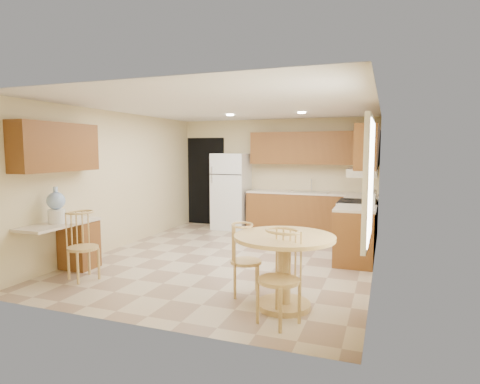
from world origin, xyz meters
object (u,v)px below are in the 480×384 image
(chair_table_a, at_px, (244,254))
(water_crock, at_px, (56,207))
(chair_desk, at_px, (78,240))
(dining_table, at_px, (284,261))
(chair_table_b, at_px, (276,270))
(refrigerator, at_px, (231,191))
(stove, at_px, (357,226))

(chair_table_a, bearing_deg, water_crock, -109.10)
(chair_desk, height_order, water_crock, water_crock)
(dining_table, relative_size, chair_table_b, 1.17)
(refrigerator, height_order, stove, refrigerator)
(chair_desk, bearing_deg, chair_table_b, 105.10)
(refrigerator, bearing_deg, stove, -22.99)
(refrigerator, distance_m, chair_table_a, 4.37)
(chair_desk, relative_size, water_crock, 1.82)
(refrigerator, height_order, chair_desk, refrigerator)
(chair_table_b, xyz_separation_m, water_crock, (-3.38, 0.56, 0.41))
(refrigerator, bearing_deg, chair_table_b, -63.56)
(refrigerator, distance_m, chair_desk, 4.29)
(chair_desk, xyz_separation_m, water_crock, (-0.45, 0.10, 0.43))
(stove, distance_m, water_crock, 4.92)
(chair_table_a, bearing_deg, refrigerator, -178.46)
(dining_table, height_order, water_crock, water_crock)
(refrigerator, relative_size, chair_table_a, 1.95)
(refrigerator, height_order, chair_table_a, refrigerator)
(stove, xyz_separation_m, chair_desk, (-3.47, -3.01, 0.11))
(chair_table_a, bearing_deg, chair_desk, -106.23)
(refrigerator, relative_size, chair_desk, 1.83)
(chair_table_b, xyz_separation_m, chair_desk, (-2.93, 0.46, -0.02))
(stove, distance_m, chair_table_a, 3.01)
(water_crock, bearing_deg, refrigerator, 75.76)
(stove, distance_m, chair_desk, 4.60)
(stove, xyz_separation_m, chair_table_a, (-1.14, -2.78, 0.07))
(dining_table, xyz_separation_m, water_crock, (-3.33, 0.03, 0.45))
(dining_table, bearing_deg, chair_desk, -178.69)
(refrigerator, bearing_deg, chair_desk, -98.07)
(chair_desk, bearing_deg, refrigerator, -164.05)
(refrigerator, height_order, dining_table, refrigerator)
(stove, bearing_deg, dining_table, -101.35)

